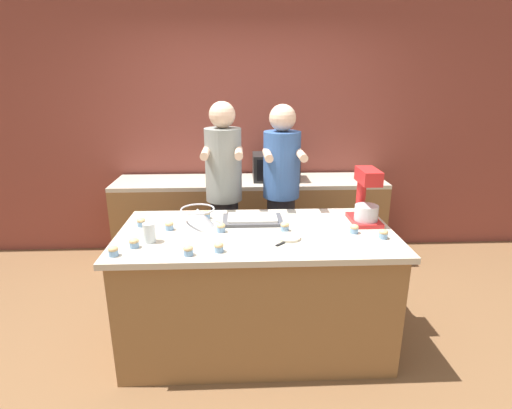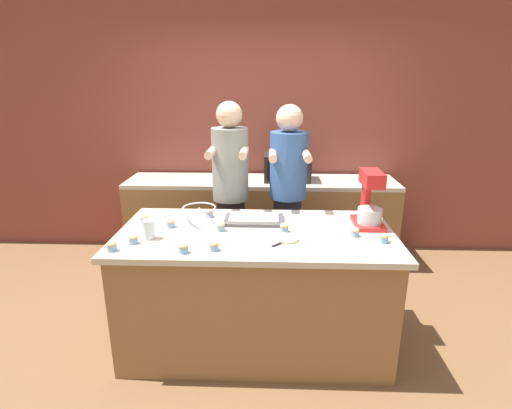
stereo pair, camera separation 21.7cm
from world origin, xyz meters
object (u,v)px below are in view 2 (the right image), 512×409
baking_tray (254,219)px  cupcake_4 (355,232)px  cupcake_0 (384,238)px  cupcake_7 (214,246)px  small_plate (286,238)px  cupcake_10 (145,219)px  person_left (231,197)px  cupcake_1 (112,246)px  cupcake_8 (284,227)px  cupcake_6 (221,227)px  knife (283,243)px  cupcake_3 (171,223)px  cupcake_5 (183,248)px  person_right (288,199)px  cupcake_2 (209,213)px  drinking_glass (149,229)px  stand_mixer (369,202)px  cupcake_9 (133,239)px  microwave_oven (287,167)px  mixing_bowl (199,215)px

baking_tray → cupcake_4: 0.74m
cupcake_0 → cupcake_7: 1.09m
small_plate → cupcake_10: cupcake_10 is taller
cupcake_4 → person_left: bearing=139.5°
cupcake_1 → cupcake_8: same height
cupcake_7 → cupcake_6: bearing=89.9°
small_plate → cupcake_4: (0.46, 0.08, 0.02)m
cupcake_0 → cupcake_6: size_ratio=1.00×
knife → cupcake_4: size_ratio=2.68×
cupcake_4 → cupcake_7: 0.95m
cupcake_3 → cupcake_5: 0.47m
person_left → person_right: size_ratio=1.01×
cupcake_2 → person_right: bearing=35.2°
drinking_glass → person_left: bearing=62.5°
stand_mixer → cupcake_6: size_ratio=6.37×
cupcake_0 → cupcake_7: bearing=-171.1°
cupcake_10 → cupcake_6: bearing=-13.5°
cupcake_7 → cupcake_9: 0.54m
knife → cupcake_9: cupcake_9 is taller
stand_mixer → cupcake_4: 0.29m
baking_tray → microwave_oven: bearing=77.2°
microwave_oven → cupcake_1: size_ratio=7.48×
small_plate → cupcake_3: size_ratio=2.54×
knife → cupcake_7: cupcake_7 is taller
cupcake_10 → cupcake_1: bearing=-95.9°
baking_tray → cupcake_8: cupcake_8 is taller
baking_tray → cupcake_5: (-0.40, -0.57, 0.01)m
cupcake_0 → cupcake_4: (-0.17, 0.10, 0.00)m
microwave_oven → small_plate: bearing=-92.2°
drinking_glass → cupcake_4: 1.37m
cupcake_1 → microwave_oven: bearing=58.1°
small_plate → cupcake_2: 0.71m
cupcake_0 → cupcake_5: (-1.26, -0.21, 0.00)m
mixing_bowl → cupcake_10: mixing_bowl is taller
cupcake_2 → cupcake_3: same height
cupcake_4 → cupcake_10: 1.50m
microwave_oven → cupcake_4: size_ratio=7.48×
baking_tray → mixing_bowl: bearing=-170.0°
cupcake_10 → mixing_bowl: bearing=-1.1°
small_plate → cupcake_9: cupcake_9 is taller
baking_tray → cupcake_8: 0.29m
small_plate → cupcake_0: size_ratio=2.54×
cupcake_3 → cupcake_7: (0.36, -0.39, 0.00)m
baking_tray → cupcake_3: cupcake_3 is taller
baking_tray → cupcake_10: cupcake_10 is taller
mixing_bowl → cupcake_4: mixing_bowl is taller
mixing_bowl → drinking_glass: 0.40m
drinking_glass → cupcake_3: drinking_glass is taller
mixing_bowl → knife: mixing_bowl is taller
person_right → mixing_bowl: (-0.66, -0.59, 0.05)m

